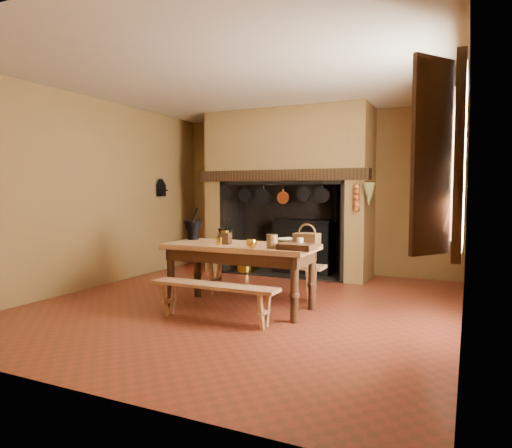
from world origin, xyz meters
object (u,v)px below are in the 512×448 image
(bench_front, at_px, (214,293))
(wicker_basket, at_px, (307,239))
(iron_range, at_px, (305,246))
(coffee_grinder, at_px, (225,238))
(mixing_bowl, at_px, (289,241))
(work_table, at_px, (241,254))

(bench_front, bearing_deg, wicker_basket, 42.06)
(iron_range, relative_size, coffee_grinder, 7.68)
(coffee_grinder, relative_size, mixing_bowl, 0.71)
(work_table, bearing_deg, mixing_bowl, 20.92)
(mixing_bowl, bearing_deg, wicker_basket, -23.61)
(bench_front, xyz_separation_m, mixing_bowl, (0.55, 0.85, 0.51))
(bench_front, xyz_separation_m, coffee_grinder, (-0.16, 0.54, 0.56))
(iron_range, distance_m, mixing_bowl, 2.53)
(work_table, bearing_deg, iron_range, 91.84)
(work_table, height_order, coffee_grinder, coffee_grinder)
(work_table, xyz_separation_m, coffee_grinder, (-0.16, -0.09, 0.20))
(work_table, relative_size, mixing_bowl, 6.20)
(iron_range, height_order, coffee_grinder, iron_range)
(work_table, relative_size, coffee_grinder, 8.74)
(wicker_basket, bearing_deg, work_table, -170.86)
(iron_range, relative_size, mixing_bowl, 5.45)
(work_table, xyz_separation_m, mixing_bowl, (0.55, 0.21, 0.16))
(bench_front, xyz_separation_m, wicker_basket, (0.81, 0.73, 0.56))
(mixing_bowl, relative_size, wicker_basket, 1.03)
(iron_range, xyz_separation_m, wicker_basket, (0.89, -2.54, 0.39))
(work_table, distance_m, coffee_grinder, 0.28)
(iron_range, xyz_separation_m, bench_front, (0.08, -3.27, -0.17))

